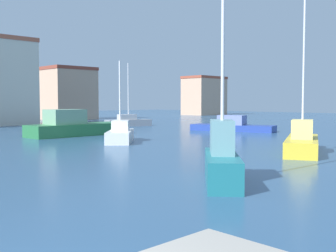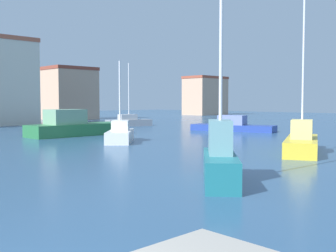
% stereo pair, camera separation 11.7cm
% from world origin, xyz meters
% --- Properties ---
extents(water, '(160.00, 160.00, 0.00)m').
position_xyz_m(water, '(15.00, 20.00, 0.00)').
color(water, '#2D5175').
rests_on(water, ground).
extents(sailboat_grey_mid_harbor, '(5.40, 2.79, 7.13)m').
position_xyz_m(sailboat_grey_mid_harbor, '(27.65, 31.75, 0.54)').
color(sailboat_grey_mid_harbor, gray).
rests_on(sailboat_grey_mid_harbor, water).
extents(sailboat_teal_distant_east, '(3.82, 3.58, 7.09)m').
position_xyz_m(sailboat_teal_distant_east, '(9.72, 4.04, 0.81)').
color(sailboat_teal_distant_east, '#1E707A').
rests_on(sailboat_teal_distant_east, water).
extents(motorboat_green_far_left, '(8.18, 2.75, 2.16)m').
position_xyz_m(motorboat_green_far_left, '(16.41, 24.75, 0.76)').
color(motorboat_green_far_left, '#28703D').
rests_on(motorboat_green_far_left, water).
extents(motorboat_blue_far_right, '(4.40, 8.19, 1.50)m').
position_xyz_m(motorboat_blue_far_right, '(29.99, 18.88, 0.50)').
color(motorboat_blue_far_right, '#233D93').
rests_on(motorboat_blue_far_right, water).
extents(sailboat_white_behind_lamppost, '(4.30, 4.44, 5.58)m').
position_xyz_m(sailboat_white_behind_lamppost, '(15.92, 17.88, 0.55)').
color(sailboat_white_behind_lamppost, white).
rests_on(sailboat_white_behind_lamppost, water).
extents(sailboat_yellow_center_channel, '(6.34, 4.22, 10.59)m').
position_xyz_m(sailboat_yellow_center_channel, '(19.40, 6.16, 0.64)').
color(sailboat_yellow_center_channel, gold).
rests_on(sailboat_yellow_center_channel, water).
extents(warehouse_block, '(7.15, 6.55, 8.09)m').
position_xyz_m(warehouse_block, '(31.80, 51.94, 4.05)').
color(warehouse_block, tan).
rests_on(warehouse_block, ground).
extents(harbor_office, '(8.45, 5.79, 7.99)m').
position_xyz_m(harbor_office, '(63.79, 51.70, 4.01)').
color(harbor_office, tan).
rests_on(harbor_office, ground).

